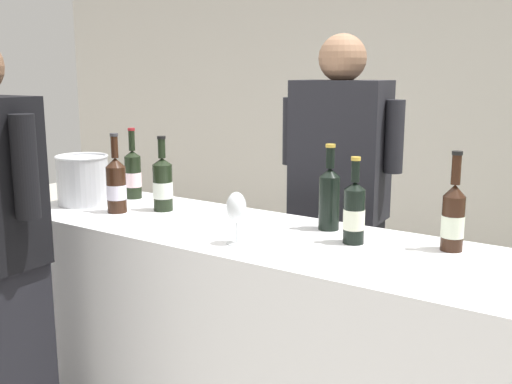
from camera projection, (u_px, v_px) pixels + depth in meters
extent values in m
cube|color=beige|center=(457.00, 99.00, 4.25)|extent=(8.00, 0.10, 2.80)
cube|color=white|center=(248.00, 357.00, 2.32)|extent=(2.06, 0.62, 1.01)
cylinder|color=black|center=(116.00, 190.00, 2.49)|extent=(0.08, 0.08, 0.19)
cone|color=black|center=(115.00, 162.00, 2.47)|extent=(0.08, 0.08, 0.04)
cylinder|color=black|center=(114.00, 147.00, 2.45)|extent=(0.03, 0.03, 0.09)
cylinder|color=#333338|center=(114.00, 135.00, 2.44)|extent=(0.03, 0.03, 0.01)
cylinder|color=silver|center=(117.00, 192.00, 2.49)|extent=(0.08, 0.08, 0.06)
cylinder|color=black|center=(453.00, 224.00, 1.95)|extent=(0.07, 0.07, 0.18)
cone|color=black|center=(455.00, 190.00, 1.93)|extent=(0.07, 0.07, 0.04)
cylinder|color=black|center=(456.00, 170.00, 1.92)|extent=(0.03, 0.03, 0.10)
cylinder|color=black|center=(457.00, 153.00, 1.91)|extent=(0.03, 0.03, 0.01)
cylinder|color=silver|center=(453.00, 226.00, 1.96)|extent=(0.07, 0.07, 0.07)
cylinder|color=black|center=(163.00, 188.00, 2.52)|extent=(0.08, 0.08, 0.20)
cone|color=black|center=(162.00, 161.00, 2.50)|extent=(0.08, 0.08, 0.03)
cylinder|color=black|center=(162.00, 149.00, 2.49)|extent=(0.03, 0.03, 0.08)
cylinder|color=black|center=(161.00, 138.00, 2.48)|extent=(0.04, 0.04, 0.01)
cylinder|color=silver|center=(163.00, 190.00, 2.52)|extent=(0.08, 0.08, 0.07)
cylinder|color=black|center=(329.00, 203.00, 2.22)|extent=(0.08, 0.08, 0.20)
cone|color=black|center=(330.00, 172.00, 2.19)|extent=(0.08, 0.08, 0.03)
cylinder|color=black|center=(330.00, 158.00, 2.18)|extent=(0.03, 0.03, 0.08)
cylinder|color=#B79333|center=(331.00, 146.00, 2.17)|extent=(0.04, 0.04, 0.01)
cylinder|color=black|center=(354.00, 216.00, 2.04)|extent=(0.07, 0.07, 0.19)
cone|color=black|center=(355.00, 186.00, 2.02)|extent=(0.07, 0.07, 0.03)
cylinder|color=black|center=(356.00, 171.00, 2.01)|extent=(0.03, 0.03, 0.07)
cylinder|color=#B79333|center=(356.00, 159.00, 2.00)|extent=(0.03, 0.03, 0.01)
cylinder|color=silver|center=(354.00, 219.00, 2.04)|extent=(0.07, 0.07, 0.07)
cylinder|color=black|center=(133.00, 177.00, 2.77)|extent=(0.07, 0.07, 0.20)
cone|color=black|center=(132.00, 154.00, 2.75)|extent=(0.07, 0.07, 0.03)
cylinder|color=black|center=(132.00, 141.00, 2.73)|extent=(0.03, 0.03, 0.09)
cylinder|color=maroon|center=(131.00, 129.00, 2.72)|extent=(0.03, 0.03, 0.01)
cylinder|color=silver|center=(133.00, 179.00, 2.77)|extent=(0.08, 0.08, 0.07)
cylinder|color=silver|center=(237.00, 243.00, 2.05)|extent=(0.07, 0.07, 0.00)
cylinder|color=silver|center=(236.00, 232.00, 2.04)|extent=(0.01, 0.01, 0.08)
ellipsoid|color=silver|center=(236.00, 207.00, 2.02)|extent=(0.07, 0.07, 0.11)
ellipsoid|color=maroon|center=(236.00, 213.00, 2.03)|extent=(0.05, 0.05, 0.04)
cylinder|color=silver|center=(83.00, 181.00, 2.65)|extent=(0.22, 0.22, 0.21)
torus|color=silver|center=(81.00, 157.00, 2.63)|extent=(0.23, 0.23, 0.01)
cube|color=black|center=(336.00, 314.00, 2.83)|extent=(0.39, 0.27, 0.94)
cube|color=black|center=(340.00, 150.00, 2.67)|extent=(0.43, 0.27, 0.62)
sphere|color=#8C664C|center=(343.00, 58.00, 2.59)|extent=(0.21, 0.21, 0.21)
cylinder|color=black|center=(394.00, 137.00, 2.54)|extent=(0.08, 0.08, 0.31)
cylinder|color=black|center=(291.00, 131.00, 2.78)|extent=(0.08, 0.08, 0.31)
cylinder|color=black|center=(25.00, 167.00, 1.91)|extent=(0.08, 0.08, 0.34)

